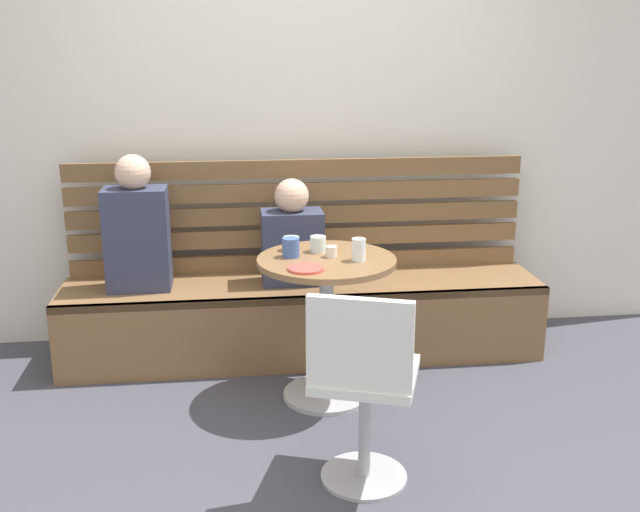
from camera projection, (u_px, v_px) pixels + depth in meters
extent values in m
plane|color=#42424C|center=(331.00, 467.00, 3.14)|extent=(8.00, 8.00, 0.00)
cube|color=silver|center=(295.00, 96.00, 4.30)|extent=(5.20, 0.10, 2.90)
cube|color=brown|center=(303.00, 319.00, 4.22)|extent=(2.70, 0.52, 0.44)
cube|color=brown|center=(307.00, 300.00, 3.94)|extent=(2.70, 0.04, 0.04)
cube|color=brown|center=(299.00, 262.00, 4.37)|extent=(2.65, 0.04, 0.10)
cube|color=brown|center=(299.00, 237.00, 4.33)|extent=(2.65, 0.04, 0.10)
cube|color=brown|center=(299.00, 215.00, 4.29)|extent=(2.65, 0.04, 0.10)
cube|color=brown|center=(298.00, 192.00, 4.26)|extent=(2.65, 0.04, 0.10)
cube|color=brown|center=(298.00, 168.00, 4.22)|extent=(2.65, 0.04, 0.10)
cylinder|color=#ADADB2|center=(326.00, 394.00, 3.77)|extent=(0.44, 0.44, 0.02)
cylinder|color=#ADADB2|center=(326.00, 330.00, 3.67)|extent=(0.07, 0.07, 0.69)
cylinder|color=brown|center=(327.00, 261.00, 3.57)|extent=(0.68, 0.68, 0.03)
cylinder|color=#ADADB2|center=(364.00, 476.00, 3.06)|extent=(0.36, 0.36, 0.02)
cylinder|color=#ADADB2|center=(365.00, 429.00, 3.00)|extent=(0.05, 0.05, 0.45)
cube|color=white|center=(366.00, 374.00, 2.93)|extent=(0.51, 0.51, 0.04)
cube|color=white|center=(360.00, 344.00, 2.72)|extent=(0.39, 0.17, 0.36)
cube|color=#333851|center=(137.00, 239.00, 3.99)|extent=(0.34, 0.22, 0.56)
sphere|color=#DBB293|center=(133.00, 172.00, 3.89)|extent=(0.19, 0.19, 0.19)
cube|color=#333851|center=(292.00, 247.00, 4.11)|extent=(0.34, 0.22, 0.41)
sphere|color=#DBB293|center=(292.00, 196.00, 4.03)|extent=(0.19, 0.19, 0.19)
cylinder|color=white|center=(291.00, 244.00, 3.69)|extent=(0.08, 0.08, 0.07)
cylinder|color=white|center=(359.00, 250.00, 3.50)|extent=(0.07, 0.07, 0.11)
cylinder|color=silver|center=(318.00, 244.00, 3.66)|extent=(0.08, 0.08, 0.08)
cylinder|color=silver|center=(331.00, 252.00, 3.57)|extent=(0.06, 0.06, 0.05)
cylinder|color=#3D5B9E|center=(291.00, 247.00, 3.57)|extent=(0.08, 0.08, 0.09)
cylinder|color=#DB4C42|center=(306.00, 269.00, 3.38)|extent=(0.17, 0.17, 0.01)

